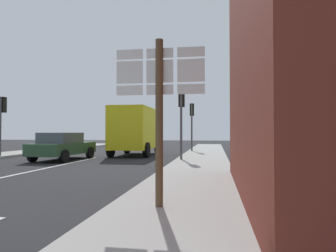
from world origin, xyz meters
name	(u,v)px	position (x,y,z in m)	size (l,w,h in m)	color
ground_plane	(80,161)	(0.00, 10.00, 0.00)	(80.00, 80.00, 0.00)	#232326
sidewalk_right	(199,166)	(6.24, 8.00, 0.07)	(2.63, 44.00, 0.14)	#9E9B96
lane_centre_stripe	(34,171)	(0.00, 6.00, 0.01)	(0.16, 12.00, 0.01)	silver
sedan_far	(63,146)	(-1.19, 10.40, 0.76)	(2.16, 4.30, 1.47)	#2D5133
delivery_truck	(135,130)	(1.82, 14.06, 1.65)	(2.48, 5.00, 3.05)	yellow
route_sign_post	(159,104)	(5.90, 0.78, 2.00)	(1.66, 0.14, 3.20)	brown
traffic_light_near_left	(2,113)	(-5.23, 10.92, 2.62)	(0.30, 0.49, 3.53)	#47474C
traffic_light_far_right	(192,116)	(5.23, 17.31, 2.67)	(0.30, 0.49, 3.60)	#47474C
traffic_light_near_right	(181,108)	(5.23, 10.43, 2.72)	(0.30, 0.49, 3.68)	#47474C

